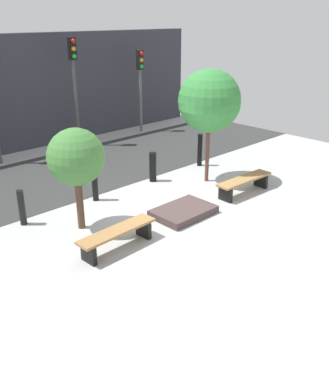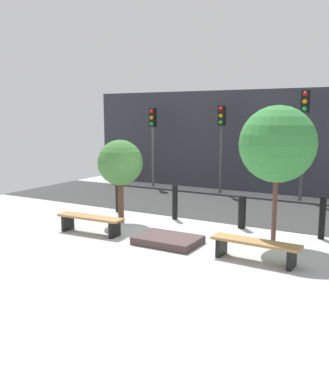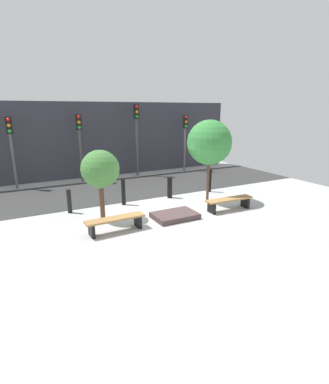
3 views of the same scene
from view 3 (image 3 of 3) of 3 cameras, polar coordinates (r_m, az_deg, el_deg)
name	(u,v)px [view 3 (image 3 of 3)]	position (r m, az deg, el deg)	size (l,w,h in m)	color
ground_plane	(171,216)	(10.96, 1.22, -4.50)	(18.00, 18.00, 0.00)	#B0B0B0
road_strip	(127,188)	(14.81, -7.12, 0.75)	(18.00, 4.31, 0.01)	#333333
building_facade	(104,139)	(17.79, -11.49, 9.80)	(16.20, 0.50, 4.15)	#33333D
bench_left	(115,222)	(9.56, -9.33, -5.57)	(1.92, 0.51, 0.47)	black
bench_right	(229,202)	(11.69, 12.20, -1.79)	(1.96, 0.52, 0.47)	black
planter_bed	(175,216)	(10.68, 1.99, -4.50)	(1.54, 1.06, 0.19)	#483737
tree_behind_left_bench	(100,170)	(10.47, -12.15, 4.19)	(1.32, 1.32, 2.43)	brown
tree_behind_right_bench	(209,143)	(12.36, 8.55, 9.29)	(1.81, 1.81, 3.36)	brown
bollard_far_left	(69,201)	(11.65, -17.69, -1.71)	(0.16, 0.16, 0.89)	black
bollard_left	(123,192)	(12.15, -7.83, -0.02)	(0.16, 0.16, 1.05)	black
bollard_center	(170,188)	(13.01, 1.00, 0.83)	(0.22, 0.22, 0.91)	black
bollard_right	(210,180)	(14.11, 8.61, 2.22)	(0.16, 0.16, 1.10)	black
traffic_light_west	(11,140)	(15.93, -27.24, 8.86)	(0.28, 0.27, 3.42)	#575757
traffic_light_mid_west	(80,136)	(16.29, -15.87, 10.27)	(0.28, 0.27, 3.50)	#474747
traffic_light_mid_east	(137,128)	(17.22, -5.32, 12.10)	(0.28, 0.27, 4.00)	#484848
traffic_light_east	(185,133)	(18.70, 3.95, 11.22)	(0.28, 0.27, 3.40)	#606060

